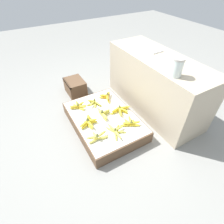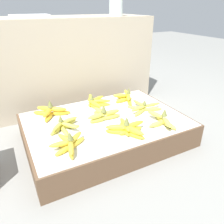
% 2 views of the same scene
% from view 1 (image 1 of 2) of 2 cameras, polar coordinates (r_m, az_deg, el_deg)
% --- Properties ---
extents(ground_plane, '(10.00, 10.00, 0.00)m').
position_cam_1_polar(ground_plane, '(2.27, -2.58, -4.44)').
color(ground_plane, gray).
extents(display_platform, '(1.03, 0.72, 0.16)m').
position_cam_1_polar(display_platform, '(2.21, -2.64, -3.00)').
color(display_platform, brown).
rests_on(display_platform, ground_plane).
extents(back_vendor_table, '(1.48, 0.55, 0.75)m').
position_cam_1_polar(back_vendor_table, '(2.41, 14.00, 8.86)').
color(back_vendor_table, tan).
rests_on(back_vendor_table, ground_plane).
extents(wooden_crate, '(0.35, 0.26, 0.23)m').
position_cam_1_polar(wooden_crate, '(2.82, -11.91, 8.07)').
color(wooden_crate, brown).
rests_on(wooden_crate, ground_plane).
extents(banana_bunch_front_left, '(0.21, 0.22, 0.10)m').
position_cam_1_polar(banana_bunch_front_left, '(2.30, -10.91, 1.96)').
color(banana_bunch_front_left, gold).
rests_on(banana_bunch_front_left, display_platform).
extents(banana_bunch_front_midleft, '(0.24, 0.23, 0.11)m').
position_cam_1_polar(banana_bunch_front_midleft, '(2.05, -7.75, -3.31)').
color(banana_bunch_front_midleft, yellow).
rests_on(banana_bunch_front_midleft, display_platform).
extents(banana_bunch_front_midright, '(0.16, 0.24, 0.11)m').
position_cam_1_polar(banana_bunch_front_midright, '(1.89, -4.87, -8.07)').
color(banana_bunch_front_midright, '#DBCC4C').
rests_on(banana_bunch_front_midright, display_platform).
extents(banana_bunch_middle_left, '(0.21, 0.18, 0.09)m').
position_cam_1_polar(banana_bunch_middle_left, '(2.33, -5.94, 2.99)').
color(banana_bunch_middle_left, gold).
rests_on(banana_bunch_middle_left, display_platform).
extents(banana_bunch_middle_midleft, '(0.23, 0.14, 0.11)m').
position_cam_1_polar(banana_bunch_middle_midleft, '(2.14, -2.83, -0.44)').
color(banana_bunch_middle_midleft, gold).
rests_on(banana_bunch_middle_midleft, display_platform).
extents(banana_bunch_middle_midright, '(0.26, 0.19, 0.09)m').
position_cam_1_polar(banana_bunch_middle_midright, '(1.95, 1.28, -6.13)').
color(banana_bunch_middle_midright, gold).
rests_on(banana_bunch_middle_midright, display_platform).
extents(banana_bunch_back_left, '(0.24, 0.20, 0.11)m').
position_cam_1_polar(banana_bunch_back_left, '(2.42, -1.74, 5.16)').
color(banana_bunch_back_left, gold).
rests_on(banana_bunch_back_left, display_platform).
extents(banana_bunch_back_midleft, '(0.17, 0.28, 0.10)m').
position_cam_1_polar(banana_bunch_back_midleft, '(2.20, 2.80, 0.69)').
color(banana_bunch_back_midleft, yellow).
rests_on(banana_bunch_back_midleft, display_platform).
extents(banana_bunch_back_midright, '(0.19, 0.24, 0.10)m').
position_cam_1_polar(banana_bunch_back_midright, '(2.04, 6.04, -3.52)').
color(banana_bunch_back_midright, yellow).
rests_on(banana_bunch_back_midright, display_platform).
extents(glass_jar, '(0.12, 0.12, 0.19)m').
position_cam_1_polar(glass_jar, '(1.83, 20.49, 13.56)').
color(glass_jar, silver).
rests_on(glass_jar, back_vendor_table).
extents(foam_tray_white, '(0.29, 0.17, 0.02)m').
position_cam_1_polar(foam_tray_white, '(2.43, 12.53, 19.62)').
color(foam_tray_white, white).
rests_on(foam_tray_white, back_vendor_table).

